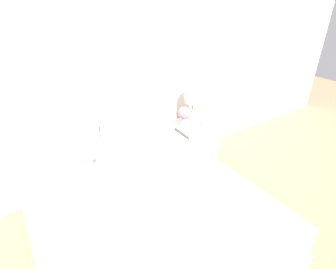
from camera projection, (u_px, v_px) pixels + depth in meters
name	position (u px, v px, depth m)	size (l,w,h in m)	color
ground_plane	(101.00, 182.00, 2.92)	(12.00, 12.00, 0.00)	tan
wall_back	(81.00, 64.00, 2.34)	(8.00, 0.06, 2.60)	silver
bed	(136.00, 210.00, 2.11)	(1.55, 1.92, 1.13)	beige
nightstand	(192.00, 144.00, 3.14)	(0.45, 0.45, 0.53)	silver
table_lamp	(193.00, 100.00, 2.99)	(0.20, 0.20, 0.38)	#A8B2BC
flower_vase	(184.00, 115.00, 2.90)	(0.14, 0.14, 0.23)	silver
teacup	(204.00, 123.00, 2.98)	(0.10, 0.10, 0.06)	white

